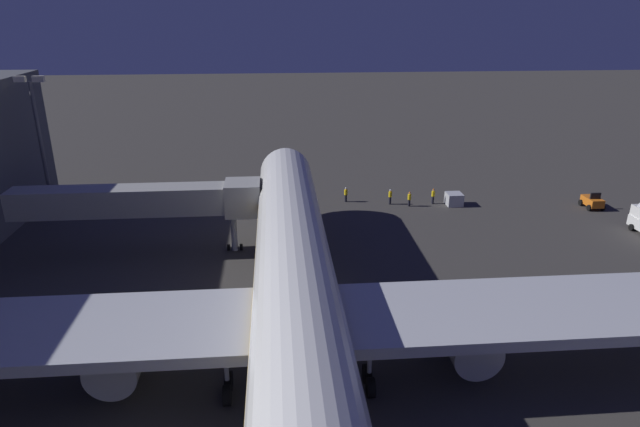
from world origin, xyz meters
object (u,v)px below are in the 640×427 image
(ground_crew_under_port_wing, at_px, (346,194))
(traffic_cone_nose_starboard, at_px, (266,210))
(jet_bridge, at_px, (155,200))
(baggage_tug_spare, at_px, (592,201))
(baggage_container_near_belt, at_px, (454,199))
(ground_crew_by_tug, at_px, (390,196))
(ground_crew_near_nose_gear, at_px, (409,198))
(traffic_cone_nose_port, at_px, (306,209))
(airliner_at_gate, at_px, (299,327))
(ground_crew_by_belt_loader, at_px, (433,195))
(apron_floodlight_mast, at_px, (40,137))

(ground_crew_under_port_wing, bearing_deg, traffic_cone_nose_starboard, 17.56)
(jet_bridge, relative_size, baggage_tug_spare, 8.68)
(jet_bridge, relative_size, traffic_cone_nose_starboard, 40.73)
(baggage_container_near_belt, relative_size, ground_crew_by_tug, 1.00)
(ground_crew_near_nose_gear, bearing_deg, jet_bridge, 22.14)
(traffic_cone_nose_port, height_order, traffic_cone_nose_starboard, same)
(airliner_at_gate, height_order, ground_crew_by_tug, airliner_at_gate)
(airliner_at_gate, bearing_deg, ground_crew_under_port_wing, -101.65)
(ground_crew_by_tug, bearing_deg, airliner_at_gate, 69.92)
(ground_crew_near_nose_gear, bearing_deg, ground_crew_by_belt_loader, -168.13)
(apron_floodlight_mast, relative_size, baggage_container_near_belt, 8.27)
(baggage_container_near_belt, xyz_separation_m, ground_crew_near_nose_gear, (5.31, 0.01, 0.25))
(traffic_cone_nose_starboard, bearing_deg, baggage_container_near_belt, -177.88)
(traffic_cone_nose_port, bearing_deg, airliner_at_gate, 86.04)
(apron_floodlight_mast, height_order, ground_crew_by_tug, apron_floodlight_mast)
(ground_crew_under_port_wing, xyz_separation_m, traffic_cone_nose_starboard, (9.36, 2.96, -0.71))
(traffic_cone_nose_starboard, bearing_deg, apron_floodlight_mast, -1.50)
(baggage_tug_spare, relative_size, ground_crew_under_port_wing, 1.44)
(ground_crew_near_nose_gear, distance_m, ground_crew_by_belt_loader, 3.04)
(airliner_at_gate, relative_size, baggage_container_near_belt, 35.88)
(airliner_at_gate, height_order, ground_crew_by_belt_loader, airliner_at_gate)
(jet_bridge, xyz_separation_m, ground_crew_near_nose_gear, (-26.29, -10.70, -4.26))
(ground_crew_under_port_wing, height_order, ground_crew_by_tug, ground_crew_by_tug)
(ground_crew_near_nose_gear, bearing_deg, apron_floodlight_mast, 0.27)
(ground_crew_by_belt_loader, distance_m, traffic_cone_nose_port, 15.14)
(airliner_at_gate, distance_m, ground_crew_near_nose_gear, 35.78)
(airliner_at_gate, relative_size, ground_crew_by_belt_loader, 35.71)
(jet_bridge, bearing_deg, ground_crew_near_nose_gear, -157.86)
(ground_crew_by_belt_loader, bearing_deg, ground_crew_near_nose_gear, 11.87)
(jet_bridge, bearing_deg, ground_crew_by_belt_loader, -158.85)
(airliner_at_gate, distance_m, traffic_cone_nose_port, 32.18)
(apron_floodlight_mast, bearing_deg, traffic_cone_nose_port, 178.74)
(baggage_tug_spare, height_order, ground_crew_under_port_wing, baggage_tug_spare)
(apron_floodlight_mast, bearing_deg, ground_crew_by_tug, -178.42)
(ground_crew_by_tug, bearing_deg, traffic_cone_nose_starboard, 6.53)
(jet_bridge, bearing_deg, airliner_at_gate, 118.79)
(ground_crew_by_belt_loader, distance_m, ground_crew_by_tug, 5.06)
(ground_crew_by_belt_loader, xyz_separation_m, traffic_cone_nose_starboard, (19.46, 1.43, -0.74))
(baggage_tug_spare, bearing_deg, ground_crew_near_nose_gear, -6.40)
(baggage_container_near_belt, xyz_separation_m, ground_crew_by_tug, (7.38, -0.84, 0.31))
(apron_floodlight_mast, distance_m, ground_crew_near_nose_gear, 40.58)
(airliner_at_gate, height_order, jet_bridge, airliner_at_gate)
(airliner_at_gate, xyz_separation_m, baggage_container_near_belt, (-19.59, -32.55, -4.36))
(ground_crew_by_belt_loader, bearing_deg, traffic_cone_nose_port, 5.41)
(ground_crew_near_nose_gear, distance_m, ground_crew_under_port_wing, 7.44)
(traffic_cone_nose_port, bearing_deg, ground_crew_by_belt_loader, -174.59)
(apron_floodlight_mast, relative_size, baggage_tug_spare, 5.88)
(apron_floodlight_mast, height_order, baggage_tug_spare, apron_floodlight_mast)
(ground_crew_by_belt_loader, bearing_deg, apron_floodlight_mast, 1.09)
(apron_floodlight_mast, bearing_deg, ground_crew_by_belt_loader, -178.91)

